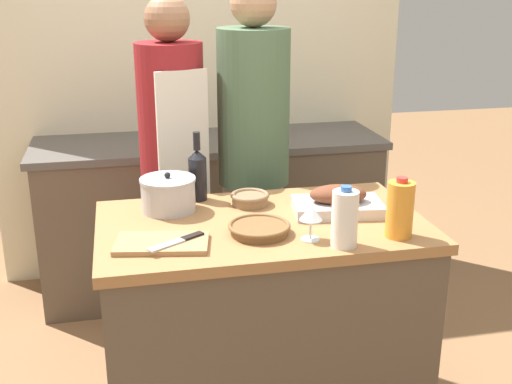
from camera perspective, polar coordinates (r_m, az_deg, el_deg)
kitchen_island at (r=2.60m, az=0.51°, el=-12.28°), size 1.22×0.71×0.94m
back_counter at (r=3.82m, az=-4.01°, el=-2.00°), size 1.99×0.60×0.92m
back_wall at (r=3.96m, az=-5.04°, el=10.89°), size 2.49×0.10×2.55m
roasting_pan at (r=2.48m, az=7.28°, el=-0.91°), size 0.36×0.25×0.11m
wicker_basket at (r=2.27m, az=0.29°, el=-3.25°), size 0.22×0.22×0.04m
cutting_board at (r=2.20m, az=-8.37°, el=-4.54°), size 0.34×0.23×0.02m
stock_pot at (r=2.50m, az=-7.81°, el=-0.19°), size 0.22×0.22×0.16m
mixing_bowl at (r=2.55m, az=-0.54°, el=-0.57°), size 0.16×0.16×0.05m
juice_jug at (r=2.28m, az=12.68°, el=-1.50°), size 0.09×0.09×0.22m
milk_jug at (r=2.16m, az=7.89°, el=-2.34°), size 0.09×0.09×0.21m
wine_bottle_green at (r=2.60m, az=-5.22°, el=1.66°), size 0.07×0.07×0.28m
wine_glass_left at (r=2.20m, az=4.91°, el=-1.97°), size 0.08×0.08×0.13m
knife_chef at (r=2.18m, az=-6.92°, el=-4.34°), size 0.20×0.14×0.01m
condiment_bottle_tall at (r=3.55m, az=-0.77°, el=5.55°), size 0.05×0.05×0.18m
condiment_bottle_short at (r=3.51m, az=-8.30°, el=5.12°), size 0.05×0.05×0.17m
condiment_bottle_extra at (r=3.74m, az=1.89°, el=6.21°), size 0.05×0.05×0.18m
person_cook_aproned at (r=3.01m, az=-7.33°, el=2.47°), size 0.31×0.33×1.73m
person_cook_guest at (r=3.05m, az=-0.22°, el=3.38°), size 0.34×0.34×1.80m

